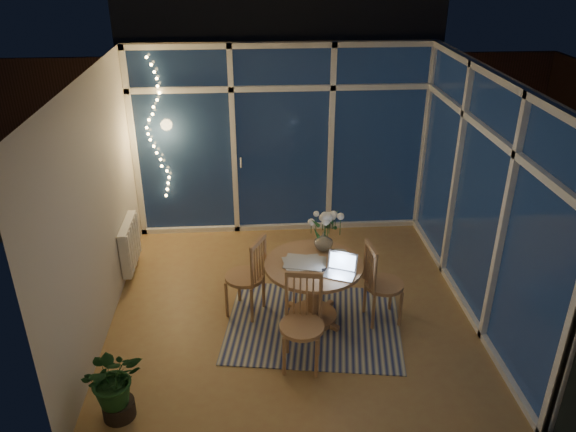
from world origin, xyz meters
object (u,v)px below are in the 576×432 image
object	(u,v)px
dining_table	(313,292)
laptop	(340,266)
chair_right	(384,283)
chair_front	(302,325)
potted_plant	(114,383)
chair_left	(244,275)
flower_vase	(324,241)

from	to	relation	value
dining_table	laptop	distance (m)	0.58
chair_right	chair_front	world-z (taller)	chair_front
dining_table	chair_right	distance (m)	0.76
laptop	potted_plant	xyz separation A→B (m)	(-2.06, -1.03, -0.44)
dining_table	laptop	size ratio (longest dim) A/B	3.43
chair_left	chair_right	distance (m)	1.50
chair_right	flower_vase	bearing A→B (deg)	54.43
chair_left	potted_plant	xyz separation A→B (m)	(-1.10, -1.46, -0.10)
laptop	potted_plant	size ratio (longest dim) A/B	0.40
chair_right	potted_plant	bearing A→B (deg)	108.78
chair_left	chair_front	bearing A→B (deg)	56.87
chair_front	potted_plant	world-z (taller)	chair_front
dining_table	potted_plant	xyz separation A→B (m)	(-1.83, -1.27, 0.03)
chair_left	potted_plant	distance (m)	1.83
dining_table	chair_front	world-z (taller)	chair_front
chair_front	potted_plant	xyz separation A→B (m)	(-1.64, -0.54, -0.10)
chair_front	potted_plant	size ratio (longest dim) A/B	1.27
flower_vase	chair_right	bearing A→B (deg)	-29.13
dining_table	laptop	bearing A→B (deg)	-46.94
dining_table	laptop	world-z (taller)	laptop
chair_left	flower_vase	distance (m)	0.93
chair_right	chair_front	bearing A→B (deg)	119.14
dining_table	chair_left	world-z (taller)	chair_left
chair_right	potted_plant	xyz separation A→B (m)	(-2.58, -1.22, -0.09)
laptop	potted_plant	distance (m)	2.35
chair_front	flower_vase	world-z (taller)	chair_front
chair_front	laptop	xyz separation A→B (m)	(0.42, 0.48, 0.33)
dining_table	chair_left	distance (m)	0.76
laptop	potted_plant	world-z (taller)	laptop
dining_table	flower_vase	xyz separation A→B (m)	(0.14, 0.28, 0.46)
chair_left	laptop	size ratio (longest dim) A/B	3.19
chair_left	chair_front	world-z (taller)	chair_front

